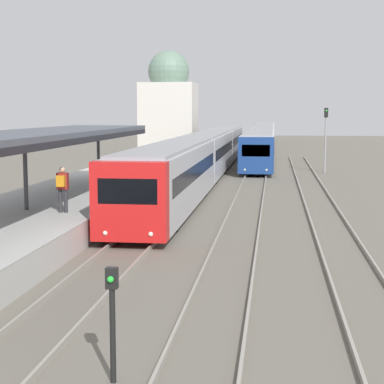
{
  "coord_description": "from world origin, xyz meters",
  "views": [
    {
      "loc": [
        4.74,
        -4.95,
        4.56
      ],
      "look_at": [
        1.75,
        18.4,
        1.61
      ],
      "focal_mm": 60.0,
      "sensor_mm": 36.0,
      "label": 1
    }
  ],
  "objects_px": {
    "person_on_platform": "(62,186)",
    "signal_post_near": "(112,312)",
    "train_near": "(207,152)",
    "train_far": "(264,136)",
    "signal_mast_far": "(326,132)"
  },
  "relations": [
    {
      "from": "person_on_platform",
      "to": "train_far",
      "type": "relative_size",
      "value": 0.03
    },
    {
      "from": "person_on_platform",
      "to": "signal_mast_far",
      "type": "distance_m",
      "value": 29.03
    },
    {
      "from": "person_on_platform",
      "to": "train_far",
      "type": "xyz_separation_m",
      "value": [
        6.31,
        54.91,
        -0.28
      ]
    },
    {
      "from": "train_far",
      "to": "train_near",
      "type": "bearing_deg",
      "value": -96.3
    },
    {
      "from": "person_on_platform",
      "to": "train_near",
      "type": "xyz_separation_m",
      "value": [
        2.81,
        23.17,
        -0.22
      ]
    },
    {
      "from": "train_far",
      "to": "signal_mast_far",
      "type": "distance_m",
      "value": 28.7
    },
    {
      "from": "train_near",
      "to": "signal_mast_far",
      "type": "bearing_deg",
      "value": 22.38
    },
    {
      "from": "train_near",
      "to": "train_far",
      "type": "bearing_deg",
      "value": 83.7
    },
    {
      "from": "person_on_platform",
      "to": "train_near",
      "type": "height_order",
      "value": "train_near"
    },
    {
      "from": "person_on_platform",
      "to": "signal_post_near",
      "type": "height_order",
      "value": "person_on_platform"
    },
    {
      "from": "signal_post_near",
      "to": "train_near",
      "type": "bearing_deg",
      "value": 93.41
    },
    {
      "from": "person_on_platform",
      "to": "signal_mast_far",
      "type": "height_order",
      "value": "signal_mast_far"
    },
    {
      "from": "person_on_platform",
      "to": "signal_post_near",
      "type": "distance_m",
      "value": 13.01
    },
    {
      "from": "train_near",
      "to": "train_far",
      "type": "relative_size",
      "value": 0.76
    },
    {
      "from": "train_far",
      "to": "signal_mast_far",
      "type": "height_order",
      "value": "signal_mast_far"
    }
  ]
}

